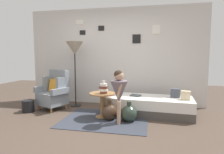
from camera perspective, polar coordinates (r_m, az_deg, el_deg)
ground_plane at (r=3.68m, az=-5.52°, el=-14.84°), size 12.00×12.00×0.00m
gallery_wall at (r=5.33m, az=0.64°, el=6.03°), size 4.80×0.12×2.60m
rug at (r=4.13m, az=-2.00°, el=-12.38°), size 1.74×1.39×0.01m
armchair at (r=5.07m, az=-16.58°, el=-4.06°), size 0.89×0.79×0.97m
daybed at (r=4.51m, az=10.76°, el=-8.27°), size 1.95×0.93×0.40m
pillow_head at (r=4.38m, az=20.87°, el=-5.07°), size 0.21×0.16×0.19m
pillow_mid at (r=4.54m, az=18.15°, el=-4.52°), size 0.22×0.15×0.20m
side_table at (r=4.19m, az=-2.87°, el=-6.73°), size 0.56×0.56×0.53m
vase_striped at (r=4.07m, az=-2.50°, el=-3.33°), size 0.19×0.19×0.27m
floor_lamp at (r=5.13m, az=-10.93°, el=7.81°), size 0.44×0.44×1.69m
person_child at (r=3.74m, az=2.05°, el=-3.85°), size 0.34×0.34×1.05m
book_on_daybed at (r=4.50m, az=6.92°, el=-5.42°), size 0.26×0.22×0.03m
demijohn_near at (r=4.08m, az=-0.71°, el=-10.21°), size 0.33×0.33×0.41m
demijohn_far at (r=3.99m, az=5.03°, el=-10.60°), size 0.33×0.33×0.41m
magazine_basket at (r=5.05m, az=-23.45°, el=-7.83°), size 0.28×0.28×0.28m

